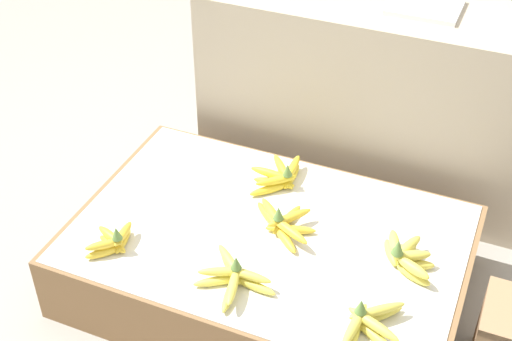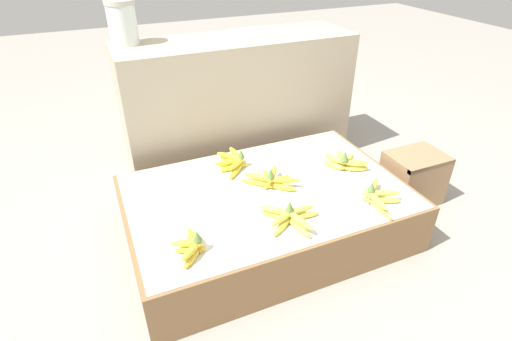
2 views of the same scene
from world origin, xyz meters
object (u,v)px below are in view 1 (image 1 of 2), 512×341
(banana_bunch_back_midleft, at_px, (280,176))
(banana_bunch_middle_midright, at_px, (406,256))
(banana_bunch_front_left, at_px, (113,241))
(banana_bunch_front_midleft, at_px, (233,277))
(banana_bunch_middle_midleft, at_px, (283,223))
(banana_bunch_front_midright, at_px, (367,324))
(foam_tray_white, at_px, (425,7))

(banana_bunch_back_midleft, bearing_deg, banana_bunch_middle_midright, -24.52)
(banana_bunch_front_left, xyz_separation_m, banana_bunch_back_midleft, (0.35, 0.51, -0.00))
(banana_bunch_middle_midright, relative_size, banana_bunch_back_midleft, 0.76)
(banana_bunch_front_midleft, bearing_deg, banana_bunch_middle_midleft, 80.40)
(banana_bunch_front_midright, bearing_deg, banana_bunch_front_midleft, 177.31)
(banana_bunch_middle_midright, bearing_deg, banana_bunch_back_midleft, 155.48)
(banana_bunch_front_left, relative_size, banana_bunch_middle_midright, 0.97)
(foam_tray_white, bearing_deg, banana_bunch_front_left, -124.62)
(banana_bunch_middle_midright, relative_size, foam_tray_white, 0.78)
(banana_bunch_front_left, distance_m, banana_bunch_front_midright, 0.81)
(foam_tray_white, bearing_deg, banana_bunch_front_midleft, -105.90)
(banana_bunch_front_left, bearing_deg, banana_bunch_middle_midleft, 32.39)
(banana_bunch_front_midright, xyz_separation_m, foam_tray_white, (-0.13, 1.00, 0.48))
(banana_bunch_middle_midright, distance_m, foam_tray_white, 0.87)
(banana_bunch_front_midleft, height_order, banana_bunch_back_midleft, same)
(banana_bunch_front_midright, xyz_separation_m, banana_bunch_middle_midleft, (-0.36, 0.30, -0.00))
(banana_bunch_back_midleft, height_order, foam_tray_white, foam_tray_white)
(banana_bunch_front_midleft, height_order, banana_bunch_middle_midleft, banana_bunch_middle_midleft)
(banana_bunch_front_left, height_order, banana_bunch_middle_midright, banana_bunch_middle_midright)
(banana_bunch_middle_midright, bearing_deg, banana_bunch_front_left, -161.62)
(banana_bunch_front_left, height_order, banana_bunch_middle_midleft, banana_bunch_middle_midleft)
(banana_bunch_front_midleft, bearing_deg, banana_bunch_back_midleft, 95.70)
(foam_tray_white, bearing_deg, banana_bunch_front_midright, -82.64)
(banana_bunch_front_midleft, bearing_deg, banana_bunch_front_midright, -2.69)
(banana_bunch_back_midleft, bearing_deg, banana_bunch_front_midleft, -84.30)
(banana_bunch_front_left, xyz_separation_m, banana_bunch_front_midleft, (0.40, 0.01, -0.00))
(banana_bunch_front_midright, bearing_deg, banana_bunch_middle_midleft, 140.67)
(banana_bunch_front_left, height_order, banana_bunch_back_midleft, banana_bunch_back_midleft)
(banana_bunch_front_midright, bearing_deg, banana_bunch_middle_midright, 82.92)
(banana_bunch_middle_midright, xyz_separation_m, foam_tray_white, (-0.17, 0.71, 0.48))
(banana_bunch_front_left, distance_m, foam_tray_white, 1.30)
(banana_bunch_middle_midleft, xyz_separation_m, banana_bunch_middle_midright, (0.40, -0.00, 0.01))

